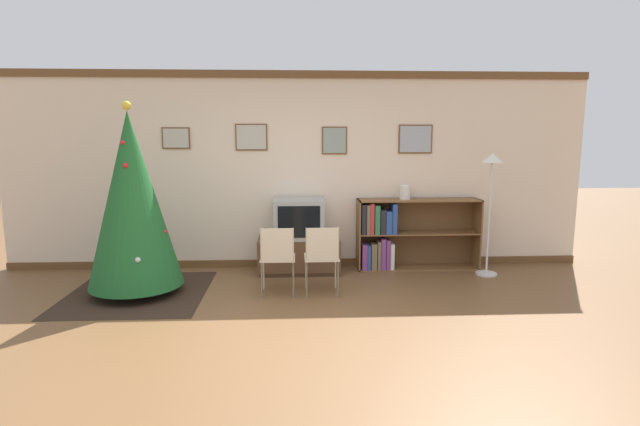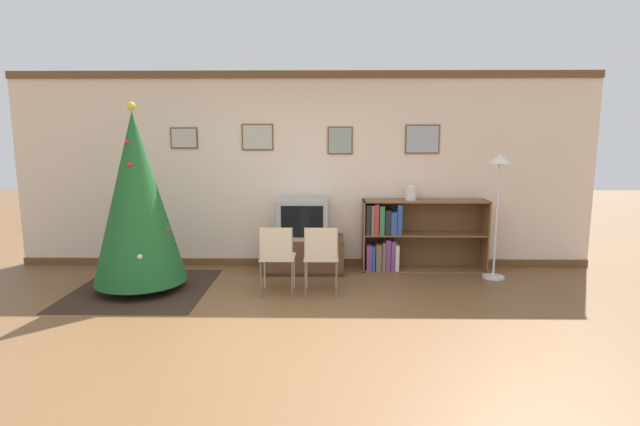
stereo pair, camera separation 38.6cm
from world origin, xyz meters
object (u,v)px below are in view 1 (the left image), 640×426
(vase, at_px, (405,192))
(folding_chair_right, at_px, (322,256))
(christmas_tree, at_px, (132,200))
(folding_chair_left, at_px, (277,256))
(standing_lamp, at_px, (491,182))
(bookshelf, at_px, (397,234))
(television, at_px, (299,218))
(tv_console, at_px, (299,255))

(vase, bearing_deg, folding_chair_right, -136.98)
(christmas_tree, distance_m, folding_chair_left, 1.79)
(standing_lamp, bearing_deg, bookshelf, 161.92)
(bookshelf, bearing_deg, christmas_tree, -164.20)
(folding_chair_right, distance_m, standing_lamp, 2.48)
(folding_chair_right, bearing_deg, christmas_tree, 175.31)
(standing_lamp, bearing_deg, television, 173.95)
(vase, xyz_separation_m, standing_lamp, (1.04, -0.39, 0.17))
(folding_chair_right, relative_size, bookshelf, 0.49)
(tv_console, bearing_deg, standing_lamp, -6.11)
(bookshelf, height_order, vase, vase)
(television, relative_size, bookshelf, 0.39)
(tv_console, height_order, bookshelf, bookshelf)
(tv_console, distance_m, vase, 1.68)
(television, distance_m, folding_chair_right, 1.06)
(tv_console, relative_size, vase, 5.47)
(christmas_tree, height_order, tv_console, christmas_tree)
(bookshelf, xyz_separation_m, standing_lamp, (1.15, -0.37, 0.75))
(bookshelf, bearing_deg, folding_chair_right, -134.82)
(standing_lamp, bearing_deg, christmas_tree, -172.88)
(christmas_tree, xyz_separation_m, bookshelf, (3.27, 0.93, -0.62))
(folding_chair_left, bearing_deg, folding_chair_right, 0.00)
(folding_chair_left, height_order, standing_lamp, standing_lamp)
(christmas_tree, relative_size, folding_chair_left, 2.71)
(christmas_tree, relative_size, folding_chair_right, 2.71)
(folding_chair_left, bearing_deg, tv_console, 75.58)
(vase, bearing_deg, christmas_tree, -164.38)
(tv_console, xyz_separation_m, vase, (1.46, 0.13, 0.83))
(standing_lamp, bearing_deg, folding_chair_left, -165.16)
(tv_console, distance_m, folding_chair_left, 1.06)
(television, relative_size, vase, 3.33)
(bookshelf, distance_m, standing_lamp, 1.42)
(folding_chair_right, height_order, vase, vase)
(christmas_tree, xyz_separation_m, folding_chair_left, (1.66, -0.18, -0.64))
(folding_chair_right, relative_size, vase, 4.11)
(bookshelf, bearing_deg, folding_chair_left, -145.56)
(television, relative_size, standing_lamp, 0.41)
(vase, bearing_deg, television, -174.99)
(folding_chair_right, distance_m, vase, 1.75)
(television, bearing_deg, tv_console, 90.00)
(folding_chair_left, height_order, bookshelf, bookshelf)
(tv_console, bearing_deg, bookshelf, 4.50)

